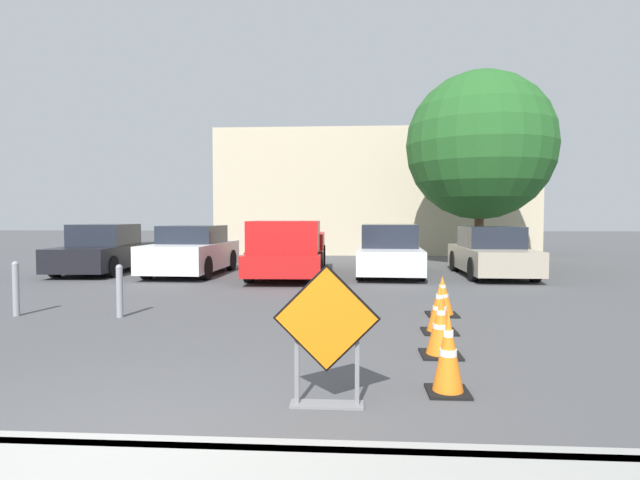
% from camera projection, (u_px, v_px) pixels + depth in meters
% --- Properties ---
extents(ground_plane, '(96.00, 96.00, 0.00)m').
position_uv_depth(ground_plane, '(287.00, 281.00, 13.54)').
color(ground_plane, '#4C4C4F').
extents(curb_lip, '(26.13, 0.20, 0.14)m').
position_uv_depth(curb_lip, '(106.00, 449.00, 3.56)').
color(curb_lip, '#999993').
rests_on(curb_lip, ground_plane).
extents(road_closed_sign, '(0.98, 0.20, 1.31)m').
position_uv_depth(road_closed_sign, '(327.00, 332.00, 4.50)').
color(road_closed_sign, black).
rests_on(road_closed_sign, ground_plane).
extents(traffic_cone_nearest, '(0.41, 0.41, 0.81)m').
position_uv_depth(traffic_cone_nearest, '(448.00, 353.00, 4.88)').
color(traffic_cone_nearest, black).
rests_on(traffic_cone_nearest, ground_plane).
extents(traffic_cone_second, '(0.49, 0.49, 0.74)m').
position_uv_depth(traffic_cone_second, '(441.00, 327.00, 6.20)').
color(traffic_cone_second, black).
rests_on(traffic_cone_second, ground_plane).
extents(traffic_cone_third, '(0.50, 0.50, 0.73)m').
position_uv_depth(traffic_cone_third, '(440.00, 309.00, 7.45)').
color(traffic_cone_third, black).
rests_on(traffic_cone_third, ground_plane).
extents(traffic_cone_fourth, '(0.53, 0.53, 0.70)m').
position_uv_depth(traffic_cone_fourth, '(442.00, 296.00, 8.75)').
color(traffic_cone_fourth, black).
rests_on(traffic_cone_fourth, ground_plane).
extents(parked_car_nearest, '(1.99, 4.43, 1.50)m').
position_uv_depth(parked_car_nearest, '(104.00, 250.00, 15.63)').
color(parked_car_nearest, black).
rests_on(parked_car_nearest, ground_plane).
extents(parked_car_second, '(1.99, 4.12, 1.47)m').
position_uv_depth(parked_car_second, '(192.00, 252.00, 15.00)').
color(parked_car_second, white).
rests_on(parked_car_second, ground_plane).
extents(pickup_truck, '(2.20, 5.47, 1.62)m').
position_uv_depth(pickup_truck, '(288.00, 251.00, 14.38)').
color(pickup_truck, red).
rests_on(pickup_truck, ground_plane).
extents(parked_car_third, '(2.02, 4.41, 1.51)m').
position_uv_depth(parked_car_third, '(389.00, 252.00, 14.89)').
color(parked_car_third, silver).
rests_on(parked_car_third, ground_plane).
extents(parked_car_fourth, '(1.83, 4.12, 1.45)m').
position_uv_depth(parked_car_fourth, '(491.00, 253.00, 14.57)').
color(parked_car_fourth, '#A39984').
rests_on(parked_car_fourth, ground_plane).
extents(bollard_nearest, '(0.12, 0.12, 0.92)m').
position_uv_depth(bollard_nearest, '(120.00, 289.00, 8.57)').
color(bollard_nearest, gray).
rests_on(bollard_nearest, ground_plane).
extents(bollard_second, '(0.12, 0.12, 0.96)m').
position_uv_depth(bollard_second, '(16.00, 287.00, 8.69)').
color(bollard_second, gray).
rests_on(bollard_second, ground_plane).
extents(building_facade_backdrop, '(14.59, 5.00, 5.74)m').
position_uv_depth(building_facade_backdrop, '(373.00, 194.00, 24.53)').
color(building_facade_backdrop, beige).
rests_on(building_facade_backdrop, ground_plane).
extents(street_tree_behind_lot, '(5.17, 5.17, 6.81)m').
position_uv_depth(street_tree_behind_lot, '(480.00, 146.00, 17.49)').
color(street_tree_behind_lot, '#513823').
rests_on(street_tree_behind_lot, ground_plane).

